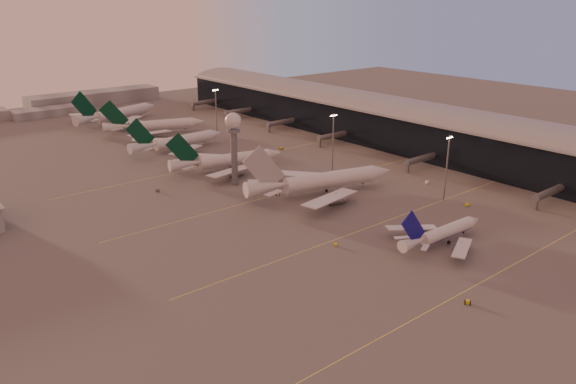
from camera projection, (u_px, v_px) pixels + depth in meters
ground at (497, 309)px, 137.60m from camera, size 700.00×700.00×0.00m
taxiway_markings at (398, 215)px, 196.32m from camera, size 180.00×185.25×0.02m
terminal at (417, 127)px, 279.00m from camera, size 57.00×362.00×23.04m
radar_tower at (234, 134)px, 220.80m from camera, size 6.40×6.40×31.10m
mast_b at (447, 165)px, 206.09m from camera, size 3.60×0.56×25.00m
mast_c at (333, 139)px, 243.02m from camera, size 3.60×0.56×25.00m
mast_d at (216, 109)px, 307.18m from camera, size 3.60×0.56×25.00m
distant_horizon at (57, 104)px, 374.02m from camera, size 165.00×37.50×9.00m
narrowbody_mid at (442, 235)px, 172.62m from camera, size 37.74×30.11×14.74m
widebody_white at (322, 184)px, 215.94m from camera, size 62.03×49.10×22.26m
greentail_a at (228, 163)px, 245.71m from camera, size 52.08×41.61×19.17m
greentail_b at (178, 144)px, 276.88m from camera, size 53.30×42.96×19.35m
greentail_c at (155, 128)px, 309.58m from camera, size 53.61×42.57×20.27m
greentail_d at (118, 116)px, 337.54m from camera, size 59.71×47.46×22.46m
gsv_tug_mid at (468, 302)px, 139.65m from camera, size 3.52×3.90×0.96m
gsv_truck_b at (468, 203)px, 204.35m from camera, size 5.98×2.38×2.39m
gsv_truck_c at (336, 243)px, 172.12m from camera, size 4.77×4.17×1.90m
gsv_catering_b at (428, 178)px, 228.48m from camera, size 5.76×4.26×4.32m
gsv_tug_far at (277, 194)px, 215.79m from camera, size 3.55×4.29×1.06m
gsv_truck_d at (157, 189)px, 219.24m from camera, size 3.31×6.13×2.35m
gsv_tug_hangar at (281, 148)px, 279.30m from camera, size 3.96×2.71×1.05m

